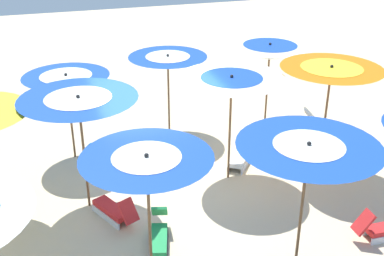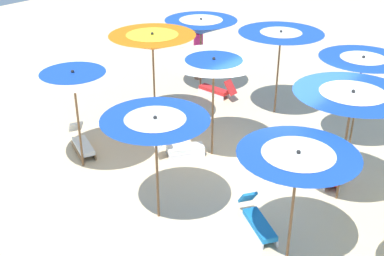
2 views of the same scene
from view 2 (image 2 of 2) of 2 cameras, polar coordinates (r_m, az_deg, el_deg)
name	(u,v)px [view 2 (image 2 of 2)]	position (r m, az deg, el deg)	size (l,w,h in m)	color
ground	(271,173)	(11.37, 9.07, -5.13)	(38.10, 38.10, 0.04)	beige
beach_umbrella_0	(201,27)	(14.93, 1.03, 11.53)	(2.14, 2.14, 2.25)	brown
beach_umbrella_1	(153,42)	(12.51, -4.55, 9.81)	(2.16, 2.16, 2.53)	brown
beach_umbrella_2	(74,81)	(10.84, -13.42, 5.28)	(2.25, 2.25, 2.33)	brown
beach_umbrella_3	(280,39)	(13.48, 10.11, 10.05)	(2.25, 2.25, 2.36)	brown
beach_umbrella_4	(214,68)	(11.01, 2.50, 6.94)	(2.22, 2.22, 2.43)	brown
beach_umbrella_5	(155,126)	(8.88, -4.22, 0.19)	(1.98, 1.98, 2.18)	brown
beach_umbrella_6	(362,65)	(12.14, 18.94, 6.87)	(2.02, 2.02, 2.31)	brown
beach_umbrella_7	(352,101)	(9.77, 17.86, 3.00)	(2.23, 2.23, 2.43)	brown
beach_umbrella_8	(297,162)	(8.05, 12.00, -3.82)	(1.96, 1.96, 2.14)	brown
lounger_0	(332,171)	(11.32, 15.76, -4.73)	(1.20, 0.80, 0.64)	silver
lounger_1	(326,144)	(12.37, 15.11, -1.81)	(1.19, 0.61, 0.59)	#333338
lounger_2	(181,148)	(11.76, -1.25, -2.28)	(1.14, 0.99, 0.66)	silver
lounger_3	(258,222)	(9.52, 7.57, -10.61)	(0.95, 1.20, 0.57)	silver
lounger_4	(216,90)	(15.00, 2.80, 4.36)	(0.36, 1.28, 0.63)	silver
lounger_5	(82,144)	(12.25, -12.49, -1.75)	(0.85, 1.33, 0.61)	olive
beachgoer_0	(198,52)	(16.12, 0.72, 8.72)	(0.30, 0.30, 1.73)	#A3704C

